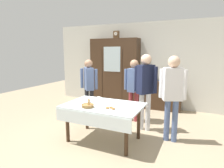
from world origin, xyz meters
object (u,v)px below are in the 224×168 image
at_px(tea_cup_far_right, 99,98).
at_px(pastry_plate, 110,109).
at_px(mantel_clock, 116,35).
at_px(bread_basket, 88,105).
at_px(spoon_mid_left, 100,103).
at_px(wall_cabinet, 115,72).
at_px(person_beside_shelf, 89,83).
at_px(person_behind_table_right, 134,84).
at_px(tea_cup_mid_right, 86,98).
at_px(spoon_near_left, 112,105).
at_px(person_by_cabinet, 173,90).
at_px(dining_table, 103,110).
at_px(tea_cup_near_right, 88,101).
at_px(person_behind_table_left, 145,84).
at_px(book_stack, 162,79).
at_px(bookshelf_low, 161,95).

relative_size(tea_cup_far_right, pastry_plate, 0.46).
relative_size(mantel_clock, bread_basket, 1.00).
bearing_deg(bread_basket, spoon_mid_left, 76.33).
distance_m(wall_cabinet, bread_basket, 2.95).
height_order(mantel_clock, person_beside_shelf, mantel_clock).
bearing_deg(person_behind_table_right, tea_cup_mid_right, -122.18).
xyz_separation_m(wall_cabinet, spoon_near_left, (1.07, -2.51, -0.35)).
bearing_deg(person_by_cabinet, spoon_mid_left, -159.72).
bearing_deg(tea_cup_mid_right, dining_table, -22.69).
relative_size(bread_basket, person_beside_shelf, 0.15).
xyz_separation_m(tea_cup_near_right, spoon_near_left, (0.51, 0.05, -0.02)).
bearing_deg(tea_cup_far_right, person_behind_table_left, 32.06).
relative_size(pastry_plate, person_by_cabinet, 0.16).
bearing_deg(person_beside_shelf, person_behind_table_left, -5.66).
bearing_deg(book_stack, wall_cabinet, -178.13).
xyz_separation_m(tea_cup_far_right, person_beside_shelf, (-0.69, 0.71, 0.18)).
xyz_separation_m(spoon_near_left, person_behind_table_right, (0.02, 1.25, 0.21)).
xyz_separation_m(tea_cup_far_right, bread_basket, (0.09, -0.59, 0.01)).
bearing_deg(person_beside_shelf, person_behind_table_right, 13.94).
relative_size(book_stack, tea_cup_mid_right, 1.77).
bearing_deg(person_beside_shelf, dining_table, -47.50).
bearing_deg(bread_basket, wall_cabinet, 104.13).
xyz_separation_m(person_behind_table_right, person_beside_shelf, (-1.15, -0.29, -0.00)).
relative_size(book_stack, spoon_near_left, 1.94).
height_order(wall_cabinet, person_behind_table_left, wall_cabinet).
bearing_deg(pastry_plate, wall_cabinet, 112.56).
xyz_separation_m(mantel_clock, tea_cup_mid_right, (0.34, -2.37, -1.54)).
xyz_separation_m(bookshelf_low, book_stack, (0.00, 0.00, 0.49)).
height_order(pastry_plate, spoon_mid_left, pastry_plate).
relative_size(spoon_near_left, person_behind_table_right, 0.08).
bearing_deg(spoon_near_left, spoon_mid_left, 179.48).
relative_size(pastry_plate, person_behind_table_left, 0.16).
xyz_separation_m(person_behind_table_right, person_by_cabinet, (1.04, -0.76, 0.09)).
distance_m(bread_basket, person_behind_table_right, 1.64).
xyz_separation_m(book_stack, spoon_mid_left, (-0.75, -2.56, -0.19)).
bearing_deg(tea_cup_near_right, person_beside_shelf, 121.17).
height_order(bookshelf_low, tea_cup_near_right, bookshelf_low).
distance_m(bread_basket, spoon_near_left, 0.49).
height_order(spoon_near_left, person_by_cabinet, person_by_cabinet).
relative_size(bread_basket, person_behind_table_right, 0.15).
xyz_separation_m(spoon_near_left, person_beside_shelf, (-1.13, 0.97, 0.20)).
distance_m(bread_basket, pastry_plate, 0.45).
relative_size(spoon_mid_left, person_by_cabinet, 0.07).
bearing_deg(tea_cup_near_right, bread_basket, -60.56).
xyz_separation_m(mantel_clock, person_behind_table_right, (1.04, -1.25, -1.36)).
bearing_deg(book_stack, bread_basket, -106.13).
xyz_separation_m(dining_table, book_stack, (0.65, 2.64, 0.30)).
distance_m(dining_table, person_behind_table_left, 1.16).
xyz_separation_m(tea_cup_mid_right, person_by_cabinet, (1.74, 0.36, 0.27)).
distance_m(tea_cup_far_right, bread_basket, 0.60).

